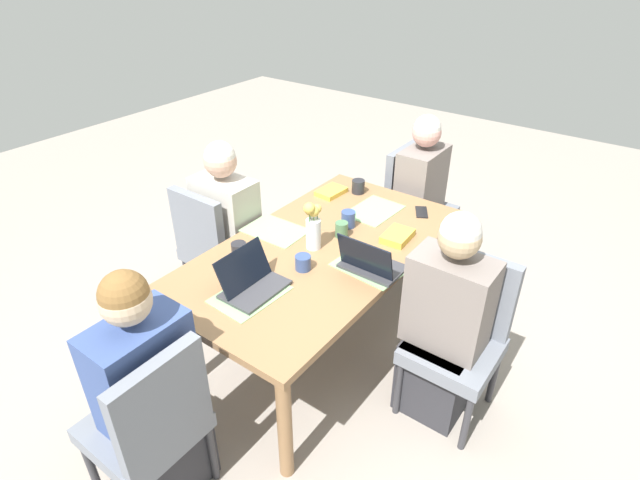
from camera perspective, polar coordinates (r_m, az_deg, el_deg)
ground_plane at (r=3.32m, az=0.00°, el=-11.47°), size 10.00×10.00×0.00m
dining_table at (r=2.92m, az=0.00°, el=-2.14°), size 1.80×0.98×0.72m
chair_head_right_left_near at (r=2.36m, az=-18.44°, el=-18.85°), size 0.44×0.44×0.90m
person_head_right_left_near at (r=2.41m, az=-18.50°, el=-16.71°), size 0.40×0.36×1.19m
chair_near_left_mid at (r=3.40m, az=-11.77°, el=-0.43°), size 0.44×0.44×0.90m
person_near_left_mid at (r=3.39m, az=-10.22°, el=0.18°), size 0.36×0.40×1.19m
chair_head_left_left_far at (r=3.94m, az=10.43°, el=4.38°), size 0.44×0.44×0.90m
person_head_left_left_far at (r=3.85m, az=11.04°, el=4.11°), size 0.40×0.36×1.19m
chair_far_right_near at (r=2.75m, az=15.52°, el=-9.72°), size 0.44×0.44×0.90m
person_far_right_near at (r=2.69m, az=13.80°, el=-9.71°), size 0.36×0.40×1.19m
flower_vase at (r=2.80m, az=-0.81°, el=1.72°), size 0.11×0.09×0.29m
placemat_head_right_left_near at (r=2.54m, az=-7.87°, el=-6.09°), size 0.37×0.28×0.00m
placemat_near_left_mid at (r=3.05m, az=-5.06°, el=1.08°), size 0.27×0.37×0.00m
placemat_head_left_left_far at (r=3.27m, az=6.10°, el=3.31°), size 0.37×0.28×0.00m
placemat_far_right_near at (r=2.72m, az=5.57°, el=-3.00°), size 0.29×0.38×0.00m
laptop_head_right_left_near at (r=2.54m, az=-7.70°, el=-4.79°), size 0.32×0.22×0.20m
laptop_far_right_near at (r=2.67m, az=5.68°, el=-2.66°), size 0.22×0.32×0.21m
coffee_mug_near_left at (r=3.48m, az=4.32°, el=6.01°), size 0.09×0.09×0.09m
coffee_mug_near_right at (r=2.80m, az=-9.08°, el=-1.18°), size 0.08×0.08×0.09m
coffee_mug_centre_left at (r=2.68m, az=-1.92°, el=-2.55°), size 0.08×0.08×0.08m
coffee_mug_centre_right at (r=3.06m, az=3.20°, el=2.36°), size 0.09×0.09×0.10m
coffee_mug_far_left at (r=2.96m, az=2.44°, el=1.18°), size 0.08×0.08×0.09m
book_red_cover at (r=2.97m, az=8.70°, el=0.44°), size 0.21×0.15×0.04m
book_blue_cover at (r=3.47m, az=1.26°, el=5.46°), size 0.21×0.15×0.03m
phone_black at (r=3.30m, az=11.34°, el=3.09°), size 0.17×0.14×0.01m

